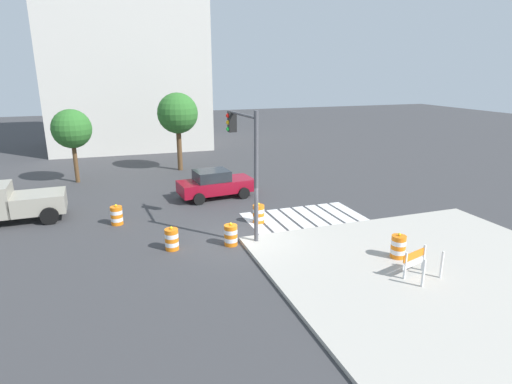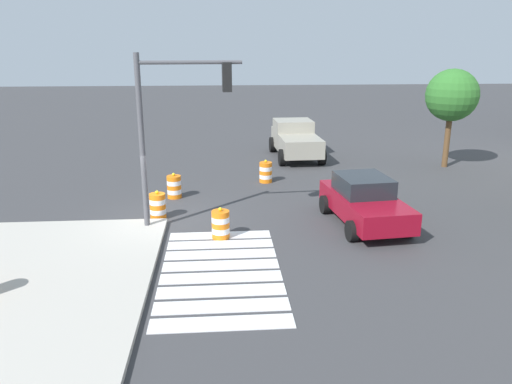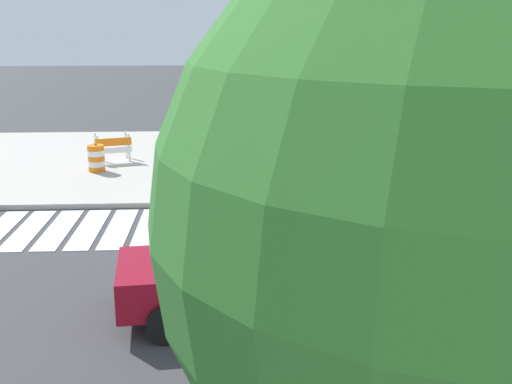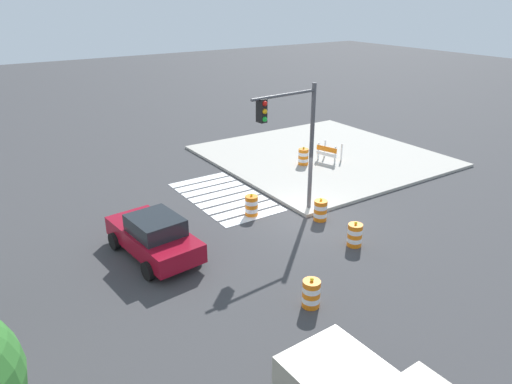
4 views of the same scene
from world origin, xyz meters
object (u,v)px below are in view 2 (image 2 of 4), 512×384
(pickup_truck, at_px, (295,139))
(traffic_barrel_median_far, at_px, (221,224))
(traffic_barrel_near_corner, at_px, (174,187))
(traffic_barrel_crosswalk_end, at_px, (266,172))
(sports_car, at_px, (364,201))
(traffic_barrel_median_near, at_px, (158,206))
(traffic_light_pole, at_px, (177,110))
(street_tree_streetside_mid, at_px, (452,96))

(pickup_truck, bearing_deg, traffic_barrel_median_far, -19.46)
(traffic_barrel_near_corner, distance_m, traffic_barrel_crosswalk_end, 4.37)
(traffic_barrel_near_corner, bearing_deg, sports_car, 62.22)
(sports_car, height_order, traffic_barrel_median_near, sports_car)
(traffic_barrel_median_near, bearing_deg, sports_car, 81.29)
(sports_car, xyz_separation_m, traffic_light_pole, (-0.12, -6.14, 3.10))
(traffic_barrel_crosswalk_end, bearing_deg, street_tree_streetside_mid, 103.53)
(traffic_barrel_near_corner, height_order, traffic_light_pole, traffic_light_pole)
(sports_car, relative_size, traffic_barrel_median_near, 4.38)
(traffic_barrel_crosswalk_end, bearing_deg, traffic_barrel_near_corner, -61.88)
(traffic_barrel_near_corner, bearing_deg, traffic_barrel_median_far, 22.07)
(traffic_barrel_crosswalk_end, height_order, traffic_barrel_median_far, same)
(traffic_barrel_crosswalk_end, bearing_deg, traffic_light_pole, -31.43)
(traffic_barrel_crosswalk_end, distance_m, traffic_barrel_median_far, 6.83)
(pickup_truck, bearing_deg, traffic_barrel_crosswalk_end, -21.99)
(sports_car, relative_size, traffic_light_pole, 0.81)
(traffic_barrel_near_corner, distance_m, street_tree_streetside_mid, 14.08)
(traffic_barrel_near_corner, distance_m, traffic_barrel_median_near, 2.46)
(traffic_barrel_near_corner, relative_size, traffic_barrel_crosswalk_end, 1.00)
(sports_car, bearing_deg, street_tree_streetside_mid, 140.58)
(traffic_barrel_median_near, xyz_separation_m, traffic_light_pole, (0.95, 0.89, 3.46))
(traffic_barrel_median_far, xyz_separation_m, traffic_light_pole, (-1.07, -1.28, 3.46))
(pickup_truck, xyz_separation_m, street_tree_streetside_mid, (2.92, 7.14, 2.54))
(sports_car, xyz_separation_m, pickup_truck, (-10.70, -0.74, 0.16))
(pickup_truck, bearing_deg, traffic_light_pole, -27.04)
(traffic_barrel_crosswalk_end, xyz_separation_m, traffic_barrel_median_far, (6.52, -2.04, 0.00))
(traffic_barrel_near_corner, bearing_deg, traffic_barrel_crosswalk_end, 118.12)
(traffic_barrel_near_corner, distance_m, traffic_barrel_median_far, 4.81)
(traffic_light_pole, bearing_deg, sports_car, 88.85)
(sports_car, relative_size, street_tree_streetside_mid, 0.93)
(pickup_truck, xyz_separation_m, traffic_barrel_median_near, (9.62, -6.29, -0.52))
(sports_car, height_order, traffic_barrel_near_corner, sports_car)
(traffic_barrel_near_corner, relative_size, traffic_barrel_median_far, 1.00)
(sports_car, height_order, street_tree_streetside_mid, street_tree_streetside_mid)
(traffic_light_pole, bearing_deg, traffic_barrel_near_corner, -171.20)
(traffic_barrel_near_corner, bearing_deg, street_tree_streetside_mid, 108.12)
(traffic_barrel_median_near, bearing_deg, traffic_barrel_median_far, 47.08)
(traffic_barrel_median_far, relative_size, traffic_light_pole, 0.19)
(pickup_truck, xyz_separation_m, traffic_barrel_crosswalk_end, (5.13, -2.07, -0.52))
(pickup_truck, distance_m, traffic_barrel_median_near, 11.51)
(traffic_barrel_near_corner, xyz_separation_m, traffic_barrel_median_near, (2.43, -0.37, 0.00))
(pickup_truck, relative_size, street_tree_streetside_mid, 1.09)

